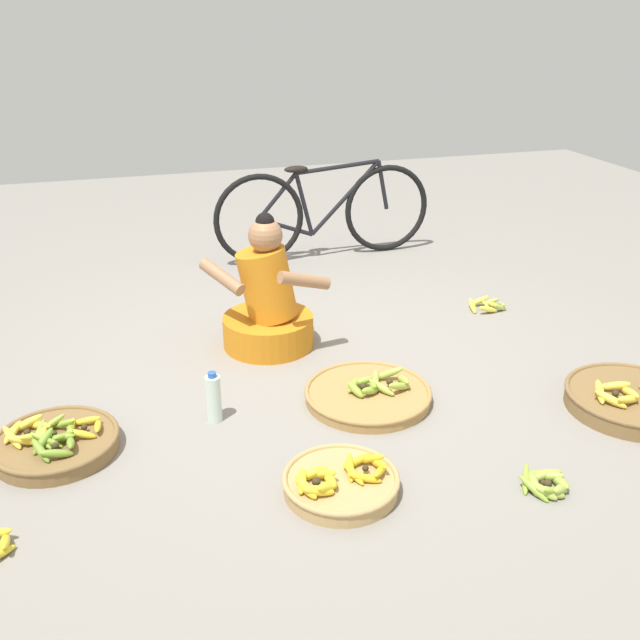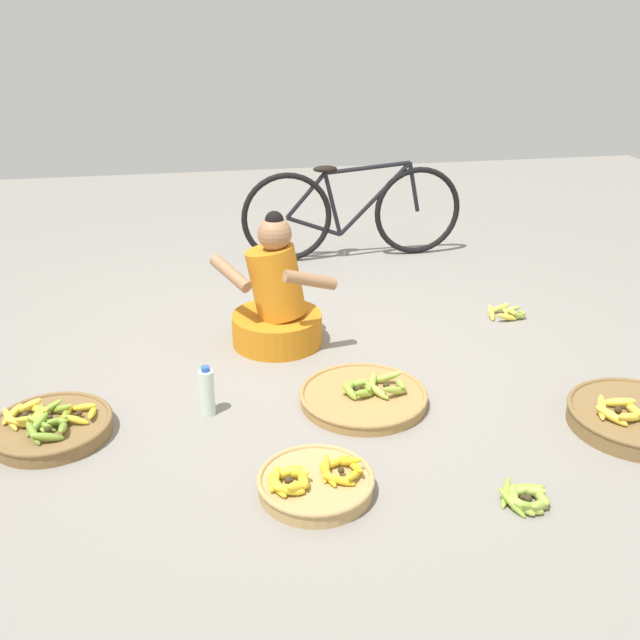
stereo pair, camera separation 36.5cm
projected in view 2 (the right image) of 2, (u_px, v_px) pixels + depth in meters
The scene contains 10 objects.
ground_plane at pixel (313, 363), 3.98m from camera, with size 10.00×10.00×0.00m, color gray.
vendor_woman_front at pixel (276, 303), 4.12m from camera, with size 0.68×0.53×0.79m.
bicycle_leaning at pixel (353, 212), 5.48m from camera, with size 1.70×0.08×0.73m.
banana_basket_back_left at pixel (51, 426), 3.30m from camera, with size 0.55×0.55×0.15m.
banana_basket_back_right at pixel (364, 396), 3.58m from camera, with size 0.64×0.64×0.14m.
banana_basket_near_vendor at pixel (637, 417), 3.37m from camera, with size 0.64×0.64×0.16m.
banana_basket_front_center at pixel (315, 482), 2.92m from camera, with size 0.48×0.48×0.14m.
loose_bananas_mid_left at pixel (507, 313), 4.55m from camera, with size 0.26×0.18×0.09m.
loose_bananas_near_bicycle at pixel (527, 498), 2.86m from camera, with size 0.22×0.23×0.09m.
water_bottle at pixel (207, 392), 3.45m from camera, with size 0.07×0.07×0.26m.
Camera 2 is at (-0.60, -3.49, 1.84)m, focal length 40.53 mm.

